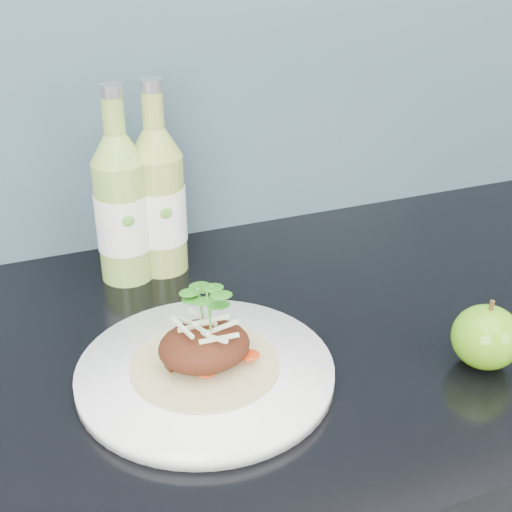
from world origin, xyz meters
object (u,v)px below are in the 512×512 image
object	(u,v)px
dinner_plate	(205,373)
cider_bottle_left	(122,208)
cider_bottle_right	(159,201)
green_apple	(486,337)

from	to	relation	value
dinner_plate	cider_bottle_left	distance (m)	0.26
cider_bottle_right	green_apple	bearing A→B (deg)	-67.83
cider_bottle_left	cider_bottle_right	world-z (taller)	same
cider_bottle_left	cider_bottle_right	distance (m)	0.05
cider_bottle_left	cider_bottle_right	xyz separation A→B (m)	(0.05, 0.01, 0.00)
dinner_plate	green_apple	distance (m)	0.30
green_apple	cider_bottle_right	bearing A→B (deg)	127.83
green_apple	cider_bottle_right	world-z (taller)	cider_bottle_right
dinner_plate	green_apple	world-z (taller)	green_apple
dinner_plate	green_apple	bearing A→B (deg)	-16.32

